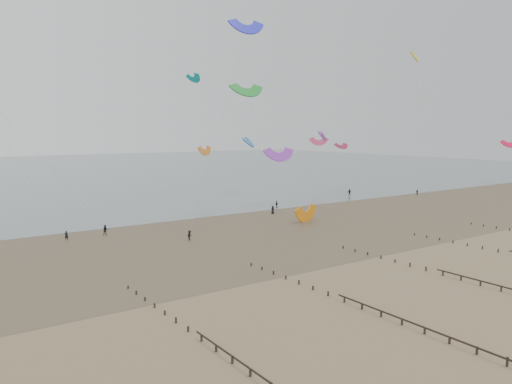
{
  "coord_description": "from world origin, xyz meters",
  "views": [
    {
      "loc": [
        -52.57,
        -44.68,
        19.05
      ],
      "look_at": [
        -2.05,
        28.0,
        8.0
      ],
      "focal_mm": 35.0,
      "sensor_mm": 36.0,
      "label": 1
    }
  ],
  "objects": [
    {
      "name": "ground",
      "position": [
        0.0,
        0.0,
        0.0
      ],
      "size": [
        500.0,
        500.0,
        0.0
      ],
      "primitive_type": "plane",
      "color": "brown",
      "rests_on": "ground"
    },
    {
      "name": "sea_and_shore",
      "position": [
        -4.08,
        34.4,
        0.01
      ],
      "size": [
        500.0,
        665.0,
        0.03
      ],
      "color": "#475654",
      "rests_on": "ground"
    },
    {
      "name": "kitesurfer_lead",
      "position": [
        -31.17,
        43.82,
        0.83
      ],
      "size": [
        0.72,
        0.65,
        1.66
      ],
      "primitive_type": "imported",
      "rotation": [
        0.0,
        0.0,
        2.62
      ],
      "color": "black",
      "rests_on": "ground"
    },
    {
      "name": "kitesurfers",
      "position": [
        14.62,
        47.38,
        0.9
      ],
      "size": [
        145.69,
        27.7,
        1.9
      ],
      "color": "black",
      "rests_on": "ground"
    },
    {
      "name": "grounded_kite",
      "position": [
        14.81,
        33.73,
        0.0
      ],
      "size": [
        8.16,
        7.2,
        3.76
      ],
      "primitive_type": null,
      "rotation": [
        1.54,
        0.0,
        0.32
      ],
      "color": "orange",
      "rests_on": "ground"
    },
    {
      "name": "kites_airborne",
      "position": [
        -5.54,
        89.82,
        20.63
      ],
      "size": [
        240.07,
        118.25,
        40.24
      ],
      "color": "#1A1DE3",
      "rests_on": "ground"
    }
  ]
}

